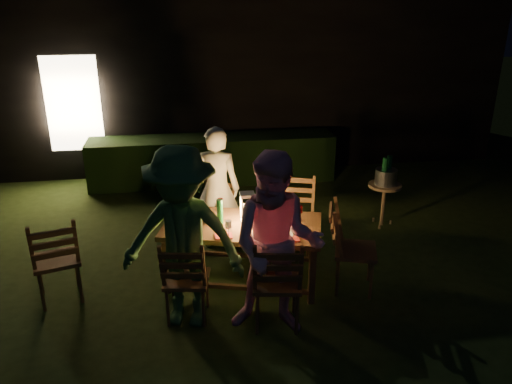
{
  "coord_description": "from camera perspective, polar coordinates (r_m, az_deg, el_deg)",
  "views": [
    {
      "loc": [
        -1.02,
        -4.55,
        3.09
      ],
      "look_at": [
        -0.22,
        0.65,
        0.99
      ],
      "focal_mm": 35.0,
      "sensor_mm": 36.0,
      "label": 1
    }
  ],
  "objects": [
    {
      "name": "bottle_table",
      "position": [
        5.5,
        -4.16,
        -2.23
      ],
      "size": [
        0.07,
        0.07,
        0.28
      ],
      "primitive_type": "cylinder",
      "color": "#0F471E",
      "rests_on": "dining_table"
    },
    {
      "name": "napkin_left",
      "position": [
        5.25,
        -3.72,
        -5.03
      ],
      "size": [
        0.18,
        0.14,
        0.01
      ],
      "primitive_type": "cube",
      "color": "red",
      "rests_on": "dining_table"
    },
    {
      "name": "side_table",
      "position": [
        7.19,
        14.49,
        0.31
      ],
      "size": [
        0.46,
        0.46,
        0.62
      ],
      "color": "olive",
      "rests_on": "ground"
    },
    {
      "name": "wineglass_a",
      "position": [
        5.78,
        -4.1,
        -1.56
      ],
      "size": [
        0.06,
        0.06,
        0.18
      ],
      "primitive_type": null,
      "color": "#59070F",
      "rests_on": "dining_table"
    },
    {
      "name": "chair_near_left",
      "position": [
        5.15,
        -7.86,
        -11.34
      ],
      "size": [
        0.5,
        0.53,
        0.97
      ],
      "rotation": [
        0.0,
        0.0,
        -0.17
      ],
      "color": "#52361B",
      "rests_on": "ground"
    },
    {
      "name": "plate_near_left",
      "position": [
        5.42,
        -7.69,
        -4.27
      ],
      "size": [
        0.25,
        0.25,
        0.01
      ],
      "primitive_type": "cylinder",
      "color": "white",
      "rests_on": "dining_table"
    },
    {
      "name": "wineglass_b",
      "position": [
        5.52,
        -9.18,
        -2.96
      ],
      "size": [
        0.06,
        0.06,
        0.18
      ],
      "primitive_type": null,
      "color": "#59070F",
      "rests_on": "dining_table"
    },
    {
      "name": "phone",
      "position": [
        5.37,
        -8.62,
        -4.63
      ],
      "size": [
        0.14,
        0.07,
        0.01
      ],
      "primitive_type": "cube",
      "color": "black",
      "rests_on": "dining_table"
    },
    {
      "name": "person_house_side",
      "position": [
        6.3,
        -4.5,
        0.41
      ],
      "size": [
        0.67,
        0.53,
        1.61
      ],
      "primitive_type": "imported",
      "rotation": [
        0.0,
        0.0,
        2.86
      ],
      "color": "beige",
      "rests_on": "ground"
    },
    {
      "name": "lantern",
      "position": [
        5.49,
        -0.99,
        -2.02
      ],
      "size": [
        0.16,
        0.16,
        0.35
      ],
      "color": "white",
      "rests_on": "dining_table"
    },
    {
      "name": "chair_end",
      "position": [
        5.67,
        10.98,
        -7.98
      ],
      "size": [
        0.62,
        0.6,
        1.04
      ],
      "rotation": [
        0.0,
        0.0,
        -1.89
      ],
      "color": "#52361B",
      "rests_on": "ground"
    },
    {
      "name": "napkin_right",
      "position": [
        5.2,
        3.97,
        -5.37
      ],
      "size": [
        0.18,
        0.14,
        0.01
      ],
      "primitive_type": "cube",
      "color": "red",
      "rests_on": "dining_table"
    },
    {
      "name": "plate_far_left",
      "position": [
        5.81,
        -6.61,
        -2.39
      ],
      "size": [
        0.25,
        0.25,
        0.01
      ],
      "primitive_type": "cylinder",
      "color": "white",
      "rests_on": "dining_table"
    },
    {
      "name": "chair_far_right",
      "position": [
        6.34,
        4.47,
        -4.38
      ],
      "size": [
        0.58,
        0.6,
        1.0
      ],
      "rotation": [
        0.0,
        0.0,
        2.82
      ],
      "color": "#52361B",
      "rests_on": "ground"
    },
    {
      "name": "wineglass_d",
      "position": [
        5.59,
        5.01,
        -2.43
      ],
      "size": [
        0.06,
        0.06,
        0.18
      ],
      "primitive_type": null,
      "color": "#59070F",
      "rests_on": "dining_table"
    },
    {
      "name": "garden_envelope",
      "position": [
        10.86,
        -3.43,
        13.72
      ],
      "size": [
        40.0,
        40.0,
        3.2
      ],
      "color": "black",
      "rests_on": "ground"
    },
    {
      "name": "chair_far_left",
      "position": [
        6.47,
        -4.44,
        -4.16
      ],
      "size": [
        0.53,
        0.54,
        0.89
      ],
      "rotation": [
        0.0,
        0.0,
        2.76
      ],
      "color": "#52361B",
      "rests_on": "ground"
    },
    {
      "name": "person_opp_right",
      "position": [
        4.66,
        2.4,
        -6.18
      ],
      "size": [
        1.04,
        0.9,
        1.82
      ],
      "primitive_type": "imported",
      "rotation": [
        0.0,
        0.0,
        -0.28
      ],
      "color": "#E9A0BC",
      "rests_on": "ground"
    },
    {
      "name": "dining_table",
      "position": [
        5.55,
        -1.56,
        -4.36
      ],
      "size": [
        1.89,
        1.3,
        0.72
      ],
      "rotation": [
        0.0,
        0.0,
        -0.28
      ],
      "color": "#52361B",
      "rests_on": "ground"
    },
    {
      "name": "ice_bucket",
      "position": [
        7.12,
        14.63,
        1.68
      ],
      "size": [
        0.3,
        0.3,
        0.22
      ],
      "primitive_type": "cylinder",
      "color": "#A5A8AD",
      "rests_on": "side_table"
    },
    {
      "name": "bottle_bucket_a",
      "position": [
        7.05,
        14.41,
        1.94
      ],
      "size": [
        0.07,
        0.07,
        0.32
      ],
      "primitive_type": "cylinder",
      "color": "#0F471E",
      "rests_on": "side_table"
    },
    {
      "name": "chair_spare",
      "position": [
        5.77,
        -21.62,
        -8.69
      ],
      "size": [
        0.58,
        0.6,
        1.04
      ],
      "rotation": [
        0.0,
        0.0,
        0.28
      ],
      "color": "#52361B",
      "rests_on": "ground"
    },
    {
      "name": "plate_far_right",
      "position": [
        5.67,
        3.28,
        -2.92
      ],
      "size": [
        0.25,
        0.25,
        0.01
      ],
      "primitive_type": "cylinder",
      "color": "white",
      "rests_on": "dining_table"
    },
    {
      "name": "bottle_bucket_b",
      "position": [
        7.16,
        14.91,
        2.19
      ],
      "size": [
        0.07,
        0.07,
        0.32
      ],
      "primitive_type": "cylinder",
      "color": "#0F471E",
      "rests_on": "side_table"
    },
    {
      "name": "plate_near_right",
      "position": [
        5.27,
        2.93,
        -4.9
      ],
      "size": [
        0.25,
        0.25,
        0.01
      ],
      "primitive_type": "cylinder",
      "color": "white",
      "rests_on": "dining_table"
    },
    {
      "name": "wineglass_e",
      "position": [
        5.23,
        -3.16,
        -4.17
      ],
      "size": [
        0.06,
        0.06,
        0.18
      ],
      "primitive_type": null,
      "color": "silver",
      "rests_on": "dining_table"
    },
    {
      "name": "wineglass_c",
      "position": [
        5.19,
        1.24,
        -4.32
      ],
      "size": [
        0.06,
        0.06,
        0.18
      ],
      "primitive_type": null,
      "color": "#59070F",
      "rests_on": "dining_table"
    },
    {
      "name": "chair_near_right",
      "position": [
        5.0,
        2.37,
        -11.94
      ],
      "size": [
        0.54,
        0.57,
        1.04
      ],
      "rotation": [
        0.0,
        0.0,
        -0.16
      ],
      "color": "#52361B",
      "rests_on": "ground"
    },
    {
      "name": "person_opp_left",
      "position": [
        4.8,
        -8.42,
        -5.36
      ],
      "size": [
        1.33,
        0.98,
        1.84
      ],
      "primitive_type": "imported",
      "rotation": [
        0.0,
        0.0,
        -0.28
      ],
      "color": "#386C36",
      "rests_on": "ground"
    }
  ]
}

